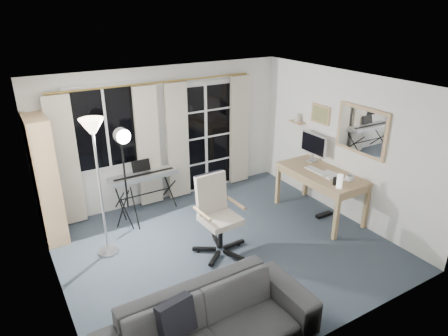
# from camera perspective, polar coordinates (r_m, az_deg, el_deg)

# --- Properties ---
(floor) EXTENTS (4.50, 4.00, 0.02)m
(floor) POSITION_cam_1_polar(r_m,az_deg,el_deg) (6.03, 0.16, -11.41)
(floor) COLOR #333E4B
(floor) RESTS_ON ground
(window) EXTENTS (1.20, 0.08, 1.40)m
(window) POSITION_cam_1_polar(r_m,az_deg,el_deg) (6.70, -16.53, 5.52)
(window) COLOR white
(window) RESTS_ON floor
(french_door) EXTENTS (1.32, 0.09, 2.11)m
(french_door) POSITION_cam_1_polar(r_m,az_deg,el_deg) (7.46, -2.72, 4.32)
(french_door) COLOR white
(french_door) RESTS_ON floor
(curtains) EXTENTS (3.60, 0.07, 2.13)m
(curtains) POSITION_cam_1_polar(r_m,az_deg,el_deg) (7.01, -8.78, 3.43)
(curtains) COLOR gold
(curtains) RESTS_ON floor
(bookshelf) EXTENTS (0.31, 0.89, 1.91)m
(bookshelf) POSITION_cam_1_polar(r_m,az_deg,el_deg) (6.48, -24.43, -1.79)
(bookshelf) COLOR tan
(bookshelf) RESTS_ON floor
(torchiere_lamp) EXTENTS (0.39, 0.39, 2.00)m
(torchiere_lamp) POSITION_cam_1_polar(r_m,az_deg,el_deg) (5.46, -17.99, 2.76)
(torchiere_lamp) COLOR #B2B2B7
(torchiere_lamp) RESTS_ON floor
(keyboard_piano) EXTENTS (1.18, 0.58, 0.85)m
(keyboard_piano) POSITION_cam_1_polar(r_m,az_deg,el_deg) (6.86, -11.40, -1.20)
(keyboard_piano) COLOR black
(keyboard_piano) RESTS_ON floor
(studio_light) EXTENTS (0.32, 0.35, 1.73)m
(studio_light) POSITION_cam_1_polar(r_m,az_deg,el_deg) (6.04, -14.22, 2.77)
(studio_light) COLOR black
(studio_light) RESTS_ON floor
(office_chair) EXTENTS (0.77, 0.80, 1.15)m
(office_chair) POSITION_cam_1_polar(r_m,az_deg,el_deg) (5.68, -1.26, -5.66)
(office_chair) COLOR black
(office_chair) RESTS_ON floor
(desk) EXTENTS (0.75, 1.49, 0.79)m
(desk) POSITION_cam_1_polar(r_m,az_deg,el_deg) (6.76, 13.72, -1.31)
(desk) COLOR #A77A56
(desk) RESTS_ON floor
(monitor) EXTENTS (0.19, 0.57, 0.50)m
(monitor) POSITION_cam_1_polar(r_m,az_deg,el_deg) (7.05, 12.66, 3.25)
(monitor) COLOR silver
(monitor) RESTS_ON desk
(desk_clutter) EXTENTS (0.46, 0.90, 1.00)m
(desk_clutter) POSITION_cam_1_polar(r_m,az_deg,el_deg) (6.60, 14.67, -2.72)
(desk_clutter) COLOR white
(desk_clutter) RESTS_ON desk
(mug) EXTENTS (0.13, 0.10, 0.13)m
(mug) POSITION_cam_1_polar(r_m,az_deg,el_deg) (6.46, 17.55, -1.33)
(mug) COLOR silver
(mug) RESTS_ON desk
(wall_mirror) EXTENTS (0.04, 0.94, 0.74)m
(wall_mirror) POSITION_cam_1_polar(r_m,az_deg,el_deg) (6.46, 19.06, 5.06)
(wall_mirror) COLOR tan
(wall_mirror) RESTS_ON floor
(framed_print) EXTENTS (0.03, 0.42, 0.32)m
(framed_print) POSITION_cam_1_polar(r_m,az_deg,el_deg) (7.04, 13.64, 7.47)
(framed_print) COLOR tan
(framed_print) RESTS_ON floor
(wall_shelf) EXTENTS (0.16, 0.30, 0.18)m
(wall_shelf) POSITION_cam_1_polar(r_m,az_deg,el_deg) (7.40, 10.44, 6.90)
(wall_shelf) COLOR tan
(wall_shelf) RESTS_ON floor
(sofa) EXTENTS (2.24, 0.68, 0.87)m
(sofa) POSITION_cam_1_polar(r_m,az_deg,el_deg) (4.26, -2.00, -20.70)
(sofa) COLOR #2A2B2D
(sofa) RESTS_ON floor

